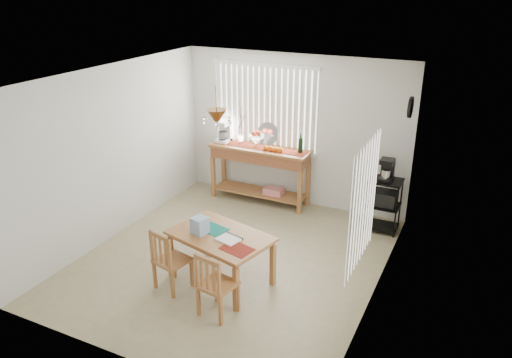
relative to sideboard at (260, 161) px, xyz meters
The scene contains 10 objects.
ground 2.18m from the sideboard, 75.64° to the right, with size 4.00×4.50×0.01m, color tan.
room_shell 2.24m from the sideboard, 75.46° to the right, with size 4.20×4.70×2.70m.
sideboard is the anchor object (origin of this frame).
sideboard_items 0.50m from the sideboard, behind, with size 1.70×0.43×0.77m.
wire_cart 2.23m from the sideboard, ahead, with size 0.50×0.40×0.85m.
cart_items 2.23m from the sideboard, ahead, with size 0.20×0.24×0.35m.
dining_table 2.59m from the sideboard, 76.09° to the right, with size 1.44×1.10×0.68m.
table_items 2.63m from the sideboard, 79.59° to the right, with size 0.97×0.68×0.22m.
chair_left 2.98m from the sideboard, 87.34° to the right, with size 0.47×0.47×0.84m.
chair_right 3.33m from the sideboard, 73.67° to the right, with size 0.45×0.45×0.84m.
Camera 1 is at (2.98, -5.41, 3.75)m, focal length 35.00 mm.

